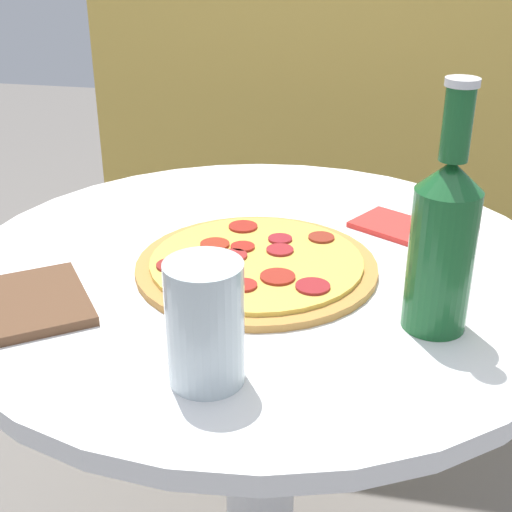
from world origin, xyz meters
TOP-DOWN VIEW (x-y plane):
  - table at (0.00, 0.00)m, footprint 0.82×0.82m
  - fence_panel at (0.00, 0.94)m, footprint 1.27×0.04m
  - pizza at (-0.00, -0.03)m, footprint 0.32×0.32m
  - beer_bottle at (0.22, -0.13)m, footprint 0.07×0.07m
  - drinking_glass at (0.00, -0.28)m, footprint 0.08×0.08m
  - napkin at (0.19, 0.14)m, footprint 0.17×0.15m

SIDE VIEW (x-z plane):
  - table at x=0.00m, z-range 0.17..0.90m
  - napkin at x=0.19m, z-range 0.72..0.73m
  - pizza at x=0.00m, z-range 0.72..0.74m
  - drinking_glass at x=0.00m, z-range 0.72..0.85m
  - beer_bottle at x=0.22m, z-range 0.69..0.97m
  - fence_panel at x=0.00m, z-range 0.00..1.82m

